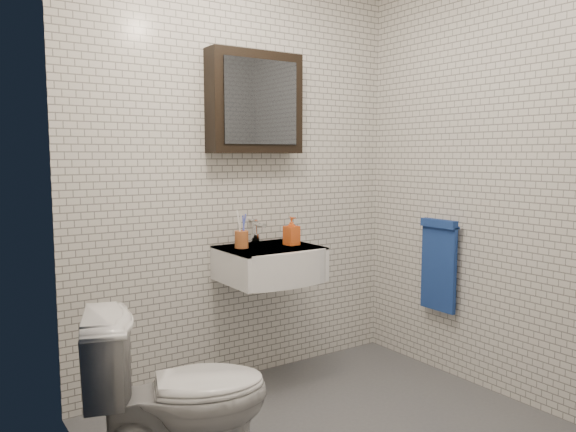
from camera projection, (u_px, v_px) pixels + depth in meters
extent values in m
cube|color=silver|center=(242.00, 178.00, 3.43)|extent=(2.20, 0.02, 2.50)
cube|color=silver|center=(552.00, 200.00, 1.78)|extent=(2.20, 0.02, 2.50)
cube|color=silver|center=(110.00, 195.00, 1.99)|extent=(0.02, 2.00, 2.50)
cube|color=silver|center=(496.00, 180.00, 3.21)|extent=(0.02, 2.00, 2.50)
cube|color=white|center=(269.00, 263.00, 3.33)|extent=(0.55, 0.45, 0.20)
cylinder|color=silver|center=(267.00, 248.00, 3.33)|extent=(0.31, 0.31, 0.02)
cylinder|color=silver|center=(267.00, 247.00, 3.33)|extent=(0.04, 0.04, 0.01)
cube|color=white|center=(269.00, 248.00, 3.32)|extent=(0.55, 0.45, 0.01)
cylinder|color=silver|center=(255.00, 238.00, 3.45)|extent=(0.06, 0.06, 0.06)
cylinder|color=silver|center=(255.00, 229.00, 3.44)|extent=(0.03, 0.03, 0.08)
cylinder|color=silver|center=(260.00, 225.00, 3.39)|extent=(0.02, 0.12, 0.02)
cube|color=silver|center=(252.00, 219.00, 3.46)|extent=(0.02, 0.09, 0.01)
cube|color=black|center=(255.00, 103.00, 3.35)|extent=(0.60, 0.14, 0.60)
cube|color=#3F444C|center=(261.00, 102.00, 3.29)|extent=(0.49, 0.01, 0.49)
cylinder|color=silver|center=(442.00, 226.00, 3.51)|extent=(0.02, 0.30, 0.02)
cylinder|color=silver|center=(428.00, 223.00, 3.63)|extent=(0.04, 0.02, 0.02)
cylinder|color=silver|center=(460.00, 228.00, 3.42)|extent=(0.04, 0.02, 0.02)
cube|color=navy|center=(439.00, 268.00, 3.54)|extent=(0.03, 0.26, 0.54)
cube|color=navy|center=(439.00, 223.00, 3.50)|extent=(0.05, 0.26, 0.05)
cylinder|color=#AC592B|center=(242.00, 239.00, 3.27)|extent=(0.08, 0.08, 0.10)
cylinder|color=white|center=(240.00, 229.00, 3.25)|extent=(0.02, 0.03, 0.19)
cylinder|color=#4658E2|center=(244.00, 230.00, 3.26)|extent=(0.02, 0.02, 0.17)
cylinder|color=white|center=(239.00, 227.00, 3.27)|extent=(0.02, 0.04, 0.20)
cylinder|color=#4658E2|center=(243.00, 229.00, 3.28)|extent=(0.02, 0.04, 0.18)
imported|color=#DB5A17|center=(292.00, 231.00, 3.37)|extent=(0.08, 0.09, 0.17)
imported|color=silver|center=(179.00, 396.00, 2.36)|extent=(0.84, 0.64, 0.76)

